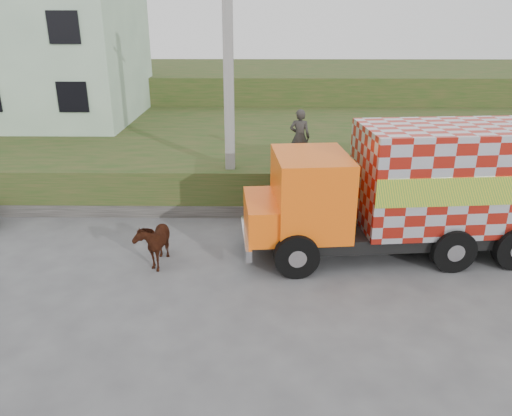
{
  "coord_description": "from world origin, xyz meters",
  "views": [
    {
      "loc": [
        0.02,
        -10.94,
        6.18
      ],
      "look_at": [
        -0.13,
        1.55,
        1.3
      ],
      "focal_mm": 35.0,
      "sensor_mm": 36.0,
      "label": 1
    }
  ],
  "objects_px": {
    "utility_pole": "(229,87)",
    "cow": "(154,241)",
    "pedestrian": "(300,137)",
    "cargo_truck": "(409,190)"
  },
  "relations": [
    {
      "from": "cargo_truck",
      "to": "pedestrian",
      "type": "distance_m",
      "value": 4.42
    },
    {
      "from": "utility_pole",
      "to": "cow",
      "type": "relative_size",
      "value": 5.29
    },
    {
      "from": "cargo_truck",
      "to": "cow",
      "type": "xyz_separation_m",
      "value": [
        -6.74,
        -0.79,
        -1.17
      ]
    },
    {
      "from": "cargo_truck",
      "to": "cow",
      "type": "distance_m",
      "value": 6.89
    },
    {
      "from": "cow",
      "to": "pedestrian",
      "type": "height_order",
      "value": "pedestrian"
    },
    {
      "from": "utility_pole",
      "to": "cargo_truck",
      "type": "distance_m",
      "value": 6.19
    },
    {
      "from": "utility_pole",
      "to": "cow",
      "type": "distance_m",
      "value": 5.39
    },
    {
      "from": "cow",
      "to": "pedestrian",
      "type": "bearing_deg",
      "value": 49.3
    },
    {
      "from": "cow",
      "to": "pedestrian",
      "type": "distance_m",
      "value": 6.13
    },
    {
      "from": "pedestrian",
      "to": "cow",
      "type": "bearing_deg",
      "value": 58.29
    }
  ]
}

